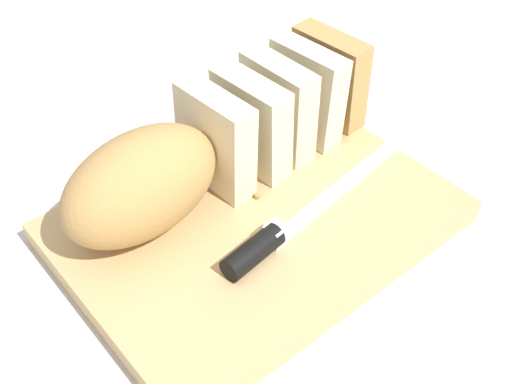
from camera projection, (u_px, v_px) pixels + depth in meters
The scene contains 6 objects.
ground_plane at pixel (256, 230), 0.68m from camera, with size 3.00×3.00×0.00m, color beige.
cutting_board at pixel (256, 222), 0.67m from camera, with size 0.39×0.28×0.03m, color tan.
bread_loaf at pixel (211, 145), 0.66m from camera, with size 0.38×0.13×0.11m.
bread_knife at pixel (275, 236), 0.62m from camera, with size 0.28×0.06×0.02m.
crumb_near_knife at pixel (183, 207), 0.66m from camera, with size 0.01×0.01×0.01m, color #A8753D.
crumb_near_loaf at pixel (257, 196), 0.67m from camera, with size 0.01×0.01×0.01m, color #A8753D.
Camera 1 is at (-0.29, -0.37, 0.49)m, focal length 44.70 mm.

